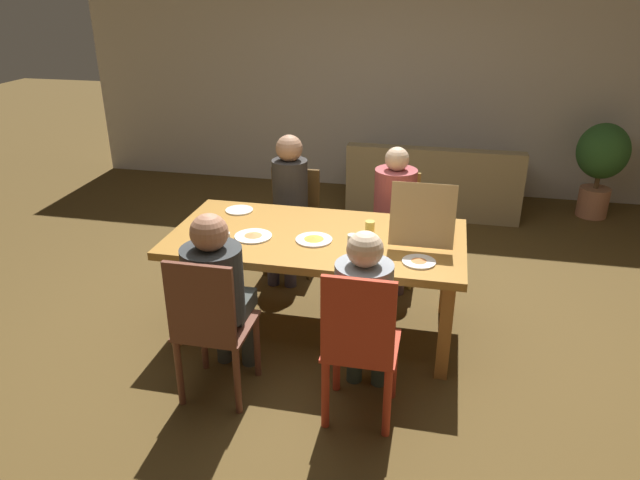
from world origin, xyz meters
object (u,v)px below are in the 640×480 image
object	(u,v)px
drinking_glass_2	(225,242)
person_2	(217,286)
dining_table	(317,245)
pizza_box_0	(423,229)
person_3	(364,306)
drinking_glass_1	(352,245)
potted_plant	(601,160)
chair_1	(394,223)
plate_2	(239,210)
person_1	(394,205)
chair_0	(293,213)
plate_1	(314,239)
couch	(433,185)
person_0	(288,195)
chair_3	(360,346)
drinking_glass_0	(370,228)
chair_2	(210,325)
plate_0	(253,236)
plate_3	(419,261)

from	to	relation	value
drinking_glass_2	person_2	bearing A→B (deg)	-77.19
dining_table	pizza_box_0	world-z (taller)	pizza_box_0
person_3	drinking_glass_1	bearing A→B (deg)	106.69
drinking_glass_1	potted_plant	size ratio (longest dim) A/B	0.14
chair_1	plate_2	bearing A→B (deg)	-149.83
person_1	drinking_glass_1	size ratio (longest dim) A/B	8.00
drinking_glass_2	chair_0	bearing A→B (deg)	86.21
person_3	drinking_glass_1	size ratio (longest dim) A/B	8.08
person_2	plate_1	distance (m)	0.82
plate_2	drinking_glass_1	size ratio (longest dim) A/B	1.46
dining_table	plate_2	bearing A→B (deg)	154.45
chair_1	person_1	size ratio (longest dim) A/B	0.77
couch	person_0	bearing A→B (deg)	-121.82
plate_2	drinking_glass_2	size ratio (longest dim) A/B	1.57
dining_table	drinking_glass_1	xyz separation A→B (m)	(0.29, -0.27, 0.15)
person_2	plate_2	distance (m)	1.14
plate_1	dining_table	bearing A→B (deg)	91.50
person_1	drinking_glass_1	xyz separation A→B (m)	(-0.16, -1.13, 0.13)
person_0	chair_3	xyz separation A→B (m)	(0.88, -1.77, -0.20)
drinking_glass_0	drinking_glass_2	bearing A→B (deg)	-151.91
dining_table	chair_0	size ratio (longest dim) A/B	2.34
chair_2	drinking_glass_1	xyz separation A→B (m)	(0.72, 0.66, 0.29)
chair_2	chair_3	distance (m)	0.88
chair_1	person_2	size ratio (longest dim) A/B	0.75
drinking_glass_1	chair_3	bearing A→B (deg)	-76.67
drinking_glass_0	plate_2	bearing A→B (deg)	166.51
dining_table	chair_1	xyz separation A→B (m)	(0.45, 0.99, -0.19)
chair_3	chair_1	bearing A→B (deg)	90.00
chair_0	drinking_glass_1	distance (m)	1.47
person_1	chair_3	world-z (taller)	person_1
chair_1	drinking_glass_0	world-z (taller)	chair_1
person_2	plate_0	world-z (taller)	person_2
person_2	drinking_glass_0	bearing A→B (deg)	47.69
plate_0	couch	xyz separation A→B (m)	(1.14, 2.81, -0.48)
person_3	pizza_box_0	xyz separation A→B (m)	(0.26, 0.94, 0.11)
chair_2	chair_0	bearing A→B (deg)	90.00
chair_3	pizza_box_0	distance (m)	1.15
person_3	plate_1	xyz separation A→B (m)	(-0.45, 0.71, 0.06)
plate_3	pizza_box_0	bearing A→B (deg)	90.65
chair_0	pizza_box_0	distance (m)	1.45
chair_3	plate_1	xyz separation A→B (m)	(-0.45, 0.85, 0.24)
dining_table	couch	xyz separation A→B (m)	(0.72, 2.68, -0.39)
person_0	plate_2	size ratio (longest dim) A/B	5.76
person_0	chair_3	bearing A→B (deg)	-63.53
chair_0	plate_3	world-z (taller)	chair_0
plate_0	person_0	bearing A→B (deg)	90.52
person_1	drinking_glass_0	distance (m)	0.79
chair_2	plate_3	size ratio (longest dim) A/B	4.57
chair_2	plate_0	world-z (taller)	chair_2
plate_0	plate_2	bearing A→B (deg)	119.94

